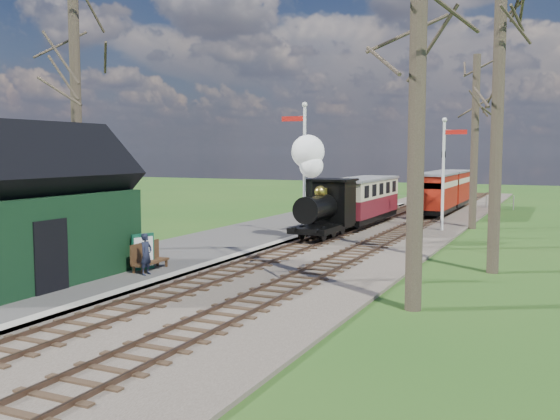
# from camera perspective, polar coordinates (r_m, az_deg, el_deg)

# --- Properties ---
(ground) EXTENTS (140.00, 140.00, 0.00)m
(ground) POSITION_cam_1_polar(r_m,az_deg,el_deg) (14.49, -20.64, -11.25)
(ground) COLOR #26571B
(ground) RESTS_ON ground
(distant_hills) EXTENTS (114.40, 48.00, 22.02)m
(distant_hills) POSITION_cam_1_polar(r_m,az_deg,el_deg) (77.24, 17.89, -10.07)
(distant_hills) COLOR #385B23
(distant_hills) RESTS_ON ground
(ballast_bed) EXTENTS (8.00, 60.00, 0.10)m
(ballast_bed) POSITION_cam_1_polar(r_m,az_deg,el_deg) (33.08, 9.45, -1.63)
(ballast_bed) COLOR brown
(ballast_bed) RESTS_ON ground
(track_near) EXTENTS (1.60, 60.00, 0.15)m
(track_near) POSITION_cam_1_polar(r_m,az_deg,el_deg) (33.44, 7.31, -1.44)
(track_near) COLOR brown
(track_near) RESTS_ON ground
(track_far) EXTENTS (1.60, 60.00, 0.15)m
(track_far) POSITION_cam_1_polar(r_m,az_deg,el_deg) (32.75, 11.65, -1.65)
(track_far) COLOR brown
(track_far) RESTS_ON ground
(platform) EXTENTS (5.00, 44.00, 0.20)m
(platform) POSITION_cam_1_polar(r_m,az_deg,el_deg) (27.53, -4.78, -2.89)
(platform) COLOR #474442
(platform) RESTS_ON ground
(coping_strip) EXTENTS (0.40, 44.00, 0.21)m
(coping_strip) POSITION_cam_1_polar(r_m,az_deg,el_deg) (26.47, -0.44, -3.19)
(coping_strip) COLOR #B2AD9E
(coping_strip) RESTS_ON ground
(station_shed) EXTENTS (3.25, 6.30, 4.78)m
(station_shed) POSITION_cam_1_polar(r_m,az_deg,el_deg) (19.85, -21.34, -0.16)
(station_shed) COLOR black
(station_shed) RESTS_ON platform
(semaphore_near) EXTENTS (1.22, 0.24, 6.22)m
(semaphore_near) POSITION_cam_1_polar(r_m,az_deg,el_deg) (27.83, 2.12, 4.50)
(semaphore_near) COLOR silver
(semaphore_near) RESTS_ON ground
(semaphore_far) EXTENTS (1.22, 0.24, 5.72)m
(semaphore_far) POSITION_cam_1_polar(r_m,az_deg,el_deg) (32.16, 14.84, 3.96)
(semaphore_far) COLOR silver
(semaphore_far) RESTS_ON ground
(bare_trees) EXTENTS (15.51, 22.39, 12.00)m
(bare_trees) POSITION_cam_1_polar(r_m,az_deg,el_deg) (21.60, 1.21, 8.44)
(bare_trees) COLOR #382D23
(bare_trees) RESTS_ON ground
(fence_line) EXTENTS (12.60, 0.08, 1.00)m
(fence_line) POSITION_cam_1_polar(r_m,az_deg,el_deg) (46.81, 12.86, 0.97)
(fence_line) COLOR slate
(fence_line) RESTS_ON ground
(locomotive) EXTENTS (1.82, 4.25, 4.55)m
(locomotive) POSITION_cam_1_polar(r_m,az_deg,el_deg) (27.97, 3.85, 1.36)
(locomotive) COLOR black
(locomotive) RESTS_ON ground
(coach) EXTENTS (2.12, 7.28, 2.24)m
(coach) POSITION_cam_1_polar(r_m,az_deg,el_deg) (33.72, 7.57, 1.06)
(coach) COLOR black
(coach) RESTS_ON ground
(red_carriage_a) EXTENTS (2.07, 5.13, 2.18)m
(red_carriage_a) POSITION_cam_1_polar(r_m,az_deg,el_deg) (39.06, 13.92, 1.50)
(red_carriage_a) COLOR black
(red_carriage_a) RESTS_ON ground
(red_carriage_b) EXTENTS (2.07, 5.13, 2.18)m
(red_carriage_b) POSITION_cam_1_polar(r_m,az_deg,el_deg) (44.46, 15.28, 1.92)
(red_carriage_b) COLOR black
(red_carriage_b) RESTS_ON ground
(sign_board) EXTENTS (0.36, 0.79, 1.19)m
(sign_board) POSITION_cam_1_polar(r_m,az_deg,el_deg) (20.84, -12.42, -3.75)
(sign_board) COLOR #0D402C
(sign_board) RESTS_ON platform
(bench) EXTENTS (0.55, 1.61, 0.91)m
(bench) POSITION_cam_1_polar(r_m,az_deg,el_deg) (20.85, -12.03, -4.21)
(bench) COLOR #432B18
(bench) RESTS_ON platform
(person) EXTENTS (0.31, 0.48, 1.31)m
(person) POSITION_cam_1_polar(r_m,az_deg,el_deg) (19.99, -12.14, -3.96)
(person) COLOR #1B1F32
(person) RESTS_ON platform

